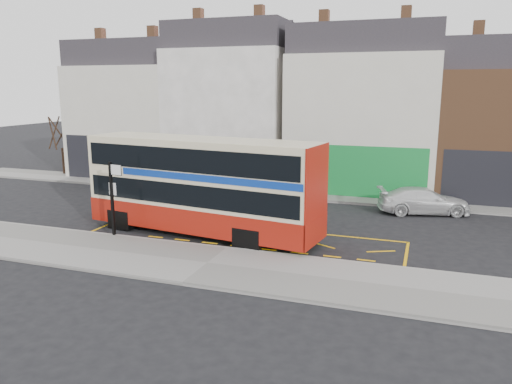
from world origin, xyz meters
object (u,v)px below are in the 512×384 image
at_px(car_grey, 270,186).
at_px(street_tree_left, 61,124).
at_px(car_silver, 158,182).
at_px(car_white, 424,201).
at_px(street_tree_right, 378,135).
at_px(bus_stop_post, 113,192).
at_px(double_decker_bus, 202,185).

xyz_separation_m(car_grey, street_tree_left, (-17.12, 2.49, 3.10)).
distance_m(car_silver, car_white, 16.02).
xyz_separation_m(street_tree_left, street_tree_right, (22.98, 0.32, -0.06)).
xyz_separation_m(bus_stop_post, street_tree_right, (9.95, 12.67, 1.67)).
relative_size(bus_stop_post, car_silver, 0.80).
xyz_separation_m(car_silver, car_white, (16.02, -0.03, -0.02)).
relative_size(double_decker_bus, street_tree_left, 1.99).
bearing_deg(street_tree_right, car_grey, -154.40).
xyz_separation_m(bus_stop_post, car_silver, (-3.17, 9.18, -1.40)).
distance_m(double_decker_bus, car_white, 12.05).
bearing_deg(car_silver, car_white, -83.87).
bearing_deg(car_grey, street_tree_right, -48.92).
height_order(street_tree_left, street_tree_right, street_tree_left).
bearing_deg(bus_stop_post, car_grey, 74.66).
xyz_separation_m(bus_stop_post, car_white, (12.85, 9.15, -1.41)).
relative_size(car_white, street_tree_left, 0.84).
height_order(car_grey, street_tree_left, street_tree_left).
bearing_deg(street_tree_left, street_tree_right, 0.80).
distance_m(bus_stop_post, street_tree_right, 16.20).
bearing_deg(bus_stop_post, street_tree_left, 143.73).
distance_m(bus_stop_post, car_grey, 10.76).
distance_m(car_white, street_tree_right, 5.51).
bearing_deg(street_tree_right, street_tree_left, -179.20).
bearing_deg(double_decker_bus, street_tree_right, 67.12).
distance_m(double_decker_bus, street_tree_left, 19.66).
height_order(double_decker_bus, car_white, double_decker_bus).
height_order(bus_stop_post, car_white, bus_stop_post).
distance_m(double_decker_bus, bus_stop_post, 3.90).
xyz_separation_m(bus_stop_post, car_grey, (4.09, 9.86, -1.36)).
bearing_deg(car_grey, double_decker_bus, -168.92).
distance_m(car_silver, car_grey, 7.29).
relative_size(bus_stop_post, car_white, 0.69).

